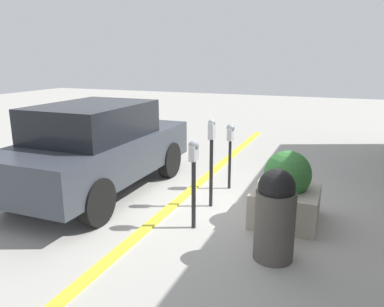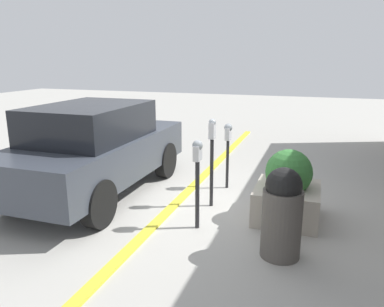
# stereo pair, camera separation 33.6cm
# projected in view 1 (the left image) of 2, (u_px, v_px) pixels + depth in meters

# --- Properties ---
(ground_plane) EXTENTS (40.00, 40.00, 0.00)m
(ground_plane) POSITION_uv_depth(u_px,v_px,m) (184.00, 201.00, 6.79)
(ground_plane) COLOR #ADAAA3
(curb_strip) EXTENTS (13.50, 0.16, 0.04)m
(curb_strip) POSITION_uv_depth(u_px,v_px,m) (180.00, 199.00, 6.81)
(curb_strip) COLOR gold
(curb_strip) RESTS_ON ground_plane
(parking_meter_nearest) EXTENTS (0.18, 0.15, 1.37)m
(parking_meter_nearest) POSITION_uv_depth(u_px,v_px,m) (194.00, 167.00, 5.48)
(parking_meter_nearest) COLOR #232326
(parking_meter_nearest) RESTS_ON ground_plane
(parking_meter_second) EXTENTS (0.14, 0.12, 1.54)m
(parking_meter_second) POSITION_uv_depth(u_px,v_px,m) (211.00, 149.00, 6.30)
(parking_meter_second) COLOR #232326
(parking_meter_second) RESTS_ON ground_plane
(parking_meter_middle) EXTENTS (0.19, 0.16, 1.30)m
(parking_meter_middle) POSITION_uv_depth(u_px,v_px,m) (230.00, 141.00, 7.20)
(parking_meter_middle) COLOR #232326
(parking_meter_middle) RESTS_ON ground_plane
(planter_box) EXTENTS (1.11, 1.00, 1.14)m
(planter_box) POSITION_uv_depth(u_px,v_px,m) (286.00, 193.00, 5.86)
(planter_box) COLOR #B2A899
(planter_box) RESTS_ON ground_plane
(parked_car_front) EXTENTS (4.23, 1.88, 1.71)m
(parked_car_front) POSITION_uv_depth(u_px,v_px,m) (98.00, 147.00, 7.04)
(parked_car_front) COLOR #383D47
(parked_car_front) RESTS_ON ground_plane
(trash_bin) EXTENTS (0.51, 0.51, 1.20)m
(trash_bin) POSITION_uv_depth(u_px,v_px,m) (275.00, 215.00, 4.71)
(trash_bin) COLOR #514C47
(trash_bin) RESTS_ON ground_plane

